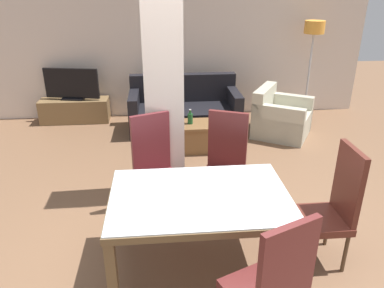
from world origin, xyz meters
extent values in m
plane|color=brown|center=(0.00, 0.00, 0.00)|extent=(18.00, 18.00, 0.00)
cube|color=beige|center=(0.00, 4.35, 1.35)|extent=(7.20, 0.06, 2.70)
cube|color=brown|center=(-0.09, 4.31, 1.60)|extent=(0.44, 0.02, 0.36)
cube|color=#4C8CCC|center=(-0.09, 4.30, 1.60)|extent=(0.40, 0.01, 0.32)
cube|color=beige|center=(-0.26, 1.33, 1.35)|extent=(0.42, 0.39, 2.70)
cube|color=brown|center=(0.00, -0.49, 0.73)|extent=(1.55, 0.06, 0.06)
cube|color=brown|center=(0.00, 0.49, 0.73)|extent=(1.55, 0.06, 0.06)
cube|color=brown|center=(-0.74, 0.00, 0.73)|extent=(0.06, 0.93, 0.06)
cube|color=brown|center=(0.74, 0.00, 0.73)|extent=(0.06, 0.93, 0.06)
cube|color=silver|center=(0.00, 0.00, 0.77)|extent=(1.53, 1.03, 0.01)
cube|color=brown|center=(-0.72, -0.47, 0.35)|extent=(0.08, 0.08, 0.70)
cube|color=brown|center=(0.72, -0.47, 0.35)|extent=(0.08, 0.08, 0.70)
cube|color=brown|center=(-0.72, 0.47, 0.35)|extent=(0.08, 0.08, 0.70)
cube|color=brown|center=(0.72, 0.47, 0.35)|extent=(0.08, 0.08, 0.70)
cube|color=#59201F|center=(0.35, 0.85, 0.44)|extent=(0.60, 0.60, 0.07)
cube|color=#59201F|center=(0.43, 1.04, 0.81)|extent=(0.42, 0.21, 0.67)
cylinder|color=brown|center=(0.45, 0.60, 0.20)|extent=(0.04, 0.04, 0.41)
cylinder|color=brown|center=(0.10, 0.75, 0.20)|extent=(0.04, 0.04, 0.41)
cylinder|color=brown|center=(0.60, 0.95, 0.20)|extent=(0.04, 0.04, 0.41)
cylinder|color=brown|center=(0.24, 1.10, 0.20)|extent=(0.04, 0.04, 0.41)
cube|color=#5A2321|center=(0.43, -0.99, 0.81)|extent=(0.42, 0.22, 0.67)
cube|color=#58261E|center=(1.11, 0.00, 0.44)|extent=(0.46, 0.46, 0.07)
cube|color=#58261E|center=(1.31, 0.00, 0.81)|extent=(0.05, 0.44, 0.67)
cylinder|color=brown|center=(0.92, -0.19, 0.20)|extent=(0.04, 0.04, 0.41)
cylinder|color=brown|center=(0.92, 0.19, 0.20)|extent=(0.04, 0.04, 0.41)
cylinder|color=brown|center=(1.30, -0.19, 0.20)|extent=(0.04, 0.04, 0.41)
cylinder|color=brown|center=(1.30, 0.19, 0.20)|extent=(0.04, 0.04, 0.41)
cube|color=maroon|center=(-0.35, 0.86, 0.44)|extent=(0.60, 0.60, 0.07)
cube|color=maroon|center=(-0.43, 1.05, 0.81)|extent=(0.42, 0.21, 0.67)
cylinder|color=brown|center=(-0.10, 0.75, 0.20)|extent=(0.04, 0.04, 0.41)
cylinder|color=brown|center=(-0.45, 0.61, 0.20)|extent=(0.04, 0.04, 0.41)
cylinder|color=brown|center=(-0.24, 1.11, 0.20)|extent=(0.04, 0.04, 0.41)
cylinder|color=brown|center=(-0.60, 0.96, 0.20)|extent=(0.04, 0.04, 0.41)
cube|color=black|center=(0.12, 3.48, 0.21)|extent=(1.89, 0.94, 0.42)
cube|color=black|center=(0.12, 3.86, 0.66)|extent=(1.89, 0.18, 0.49)
cube|color=black|center=(0.99, 3.48, 0.34)|extent=(0.16, 0.94, 0.69)
cube|color=black|center=(-0.74, 3.48, 0.34)|extent=(0.16, 0.94, 0.69)
cube|color=#B9B69E|center=(1.75, 3.08, 0.20)|extent=(1.18, 1.19, 0.40)
cube|color=#B9B69E|center=(1.47, 3.25, 0.60)|extent=(0.61, 0.84, 0.40)
cube|color=#B9B69E|center=(1.94, 3.39, 0.31)|extent=(0.80, 0.56, 0.62)
cube|color=#B9B69E|center=(1.57, 2.76, 0.31)|extent=(0.80, 0.56, 0.62)
cube|color=brown|center=(0.26, 2.60, 0.42)|extent=(0.79, 0.51, 0.04)
cube|color=brown|center=(0.26, 2.60, 0.20)|extent=(0.71, 0.43, 0.40)
cylinder|color=#194C23|center=(0.14, 2.60, 0.52)|extent=(0.08, 0.08, 0.16)
cylinder|color=#194C23|center=(0.14, 2.60, 0.62)|extent=(0.03, 0.03, 0.06)
cylinder|color=#B7B7BC|center=(0.14, 2.60, 0.66)|extent=(0.04, 0.04, 0.01)
cube|color=brown|center=(-1.88, 4.07, 0.22)|extent=(1.24, 0.40, 0.43)
cube|color=black|center=(-1.88, 4.07, 0.45)|extent=(0.43, 0.27, 0.03)
cube|color=black|center=(-1.88, 4.07, 0.73)|extent=(0.99, 0.24, 0.54)
cylinder|color=#B7B7BC|center=(2.46, 3.90, 0.01)|extent=(0.32, 0.32, 0.02)
cylinder|color=#B7B7BC|center=(2.46, 3.90, 0.80)|extent=(0.04, 0.04, 1.55)
cylinder|color=#F29E38|center=(2.46, 3.90, 1.68)|extent=(0.35, 0.35, 0.22)
camera|label=1|loc=(-0.32, -2.73, 2.46)|focal=35.00mm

